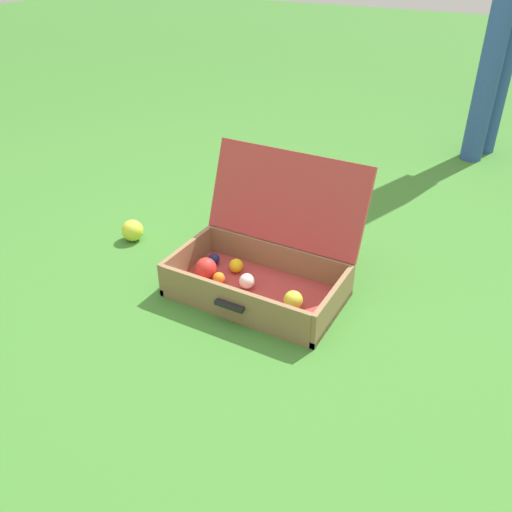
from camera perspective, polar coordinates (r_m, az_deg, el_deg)
name	(u,v)px	position (r m, az deg, el deg)	size (l,w,h in m)	color
ground_plane	(258,296)	(2.00, 0.22, -4.21)	(16.00, 16.00, 0.00)	#3D7A2D
open_suitcase	(262,262)	(1.99, 0.60, -0.65)	(0.62, 0.50, 0.47)	#B23838
stray_ball_on_grass	(132,230)	(2.39, -12.95, 2.65)	(0.09, 0.09, 0.09)	#CCDB38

